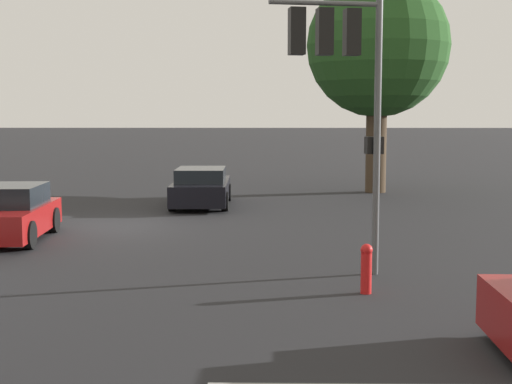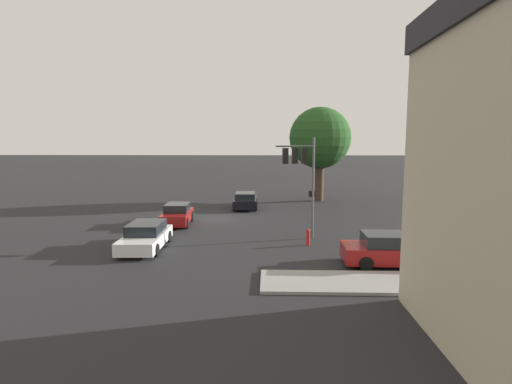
# 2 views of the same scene
# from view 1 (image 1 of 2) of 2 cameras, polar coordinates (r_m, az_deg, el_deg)

# --- Properties ---
(ground_plane) EXTENTS (300.00, 300.00, 0.00)m
(ground_plane) POSITION_cam_1_polar(r_m,az_deg,el_deg) (21.24, -11.59, -2.72)
(ground_plane) COLOR black
(street_tree) EXTENTS (5.85, 5.85, 8.99)m
(street_tree) POSITION_cam_1_polar(r_m,az_deg,el_deg) (30.28, 9.72, 11.36)
(street_tree) COLOR #423323
(street_tree) RESTS_ON ground_plane
(traffic_signal) EXTENTS (0.88, 2.35, 5.91)m
(traffic_signal) POSITION_cam_1_polar(r_m,az_deg,el_deg) (14.38, 6.77, 10.26)
(traffic_signal) COLOR #515456
(traffic_signal) RESTS_ON ground_plane
(crossing_car_1) EXTENTS (4.08, 2.05, 1.43)m
(crossing_car_1) POSITION_cam_1_polar(r_m,az_deg,el_deg) (19.52, -19.08, -1.69)
(crossing_car_1) COLOR maroon
(crossing_car_1) RESTS_ON ground_plane
(crossing_car_2) EXTENTS (4.54, 2.08, 1.37)m
(crossing_car_2) POSITION_cam_1_polar(r_m,az_deg,el_deg) (25.42, -4.40, 0.36)
(crossing_car_2) COLOR black
(crossing_car_2) RESTS_ON ground_plane
(fire_hydrant) EXTENTS (0.22, 0.22, 0.92)m
(fire_hydrant) POSITION_cam_1_polar(r_m,az_deg,el_deg) (13.19, 8.81, -5.96)
(fire_hydrant) COLOR red
(fire_hydrant) RESTS_ON ground_plane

